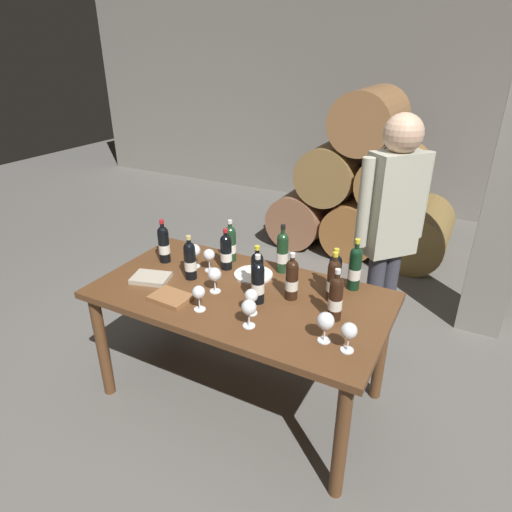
# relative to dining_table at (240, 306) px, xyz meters

# --- Properties ---
(ground_plane) EXTENTS (14.00, 14.00, 0.00)m
(ground_plane) POSITION_rel_dining_table_xyz_m (0.00, 0.00, -0.67)
(ground_plane) COLOR #66635E
(cellar_back_wall) EXTENTS (10.00, 0.24, 2.80)m
(cellar_back_wall) POSITION_rel_dining_table_xyz_m (0.00, 4.20, 0.73)
(cellar_back_wall) COLOR gray
(cellar_back_wall) RESTS_ON ground_plane
(barrel_stack) EXTENTS (1.86, 0.90, 1.69)m
(barrel_stack) POSITION_rel_dining_table_xyz_m (0.00, 2.60, -0.01)
(barrel_stack) COLOR #8D5E42
(barrel_stack) RESTS_ON ground_plane
(dining_table) EXTENTS (1.70, 0.90, 0.76)m
(dining_table) POSITION_rel_dining_table_xyz_m (0.00, 0.00, 0.00)
(dining_table) COLOR brown
(dining_table) RESTS_ON ground_plane
(wine_bottle_0) EXTENTS (0.07, 0.07, 0.29)m
(wine_bottle_0) POSITION_rel_dining_table_xyz_m (-0.64, 0.12, 0.22)
(wine_bottle_0) COLOR black
(wine_bottle_0) RESTS_ON dining_table
(wine_bottle_1) EXTENTS (0.07, 0.07, 0.29)m
(wine_bottle_1) POSITION_rel_dining_table_xyz_m (0.57, -0.00, 0.22)
(wine_bottle_1) COLOR black
(wine_bottle_1) RESTS_ON dining_table
(wine_bottle_2) EXTENTS (0.07, 0.07, 0.28)m
(wine_bottle_2) POSITION_rel_dining_table_xyz_m (0.29, 0.08, 0.21)
(wine_bottle_2) COLOR black
(wine_bottle_2) RESTS_ON dining_table
(wine_bottle_3) EXTENTS (0.07, 0.07, 0.29)m
(wine_bottle_3) POSITION_rel_dining_table_xyz_m (0.50, 0.18, 0.22)
(wine_bottle_3) COLOR black
(wine_bottle_3) RESTS_ON dining_table
(wine_bottle_4) EXTENTS (0.07, 0.07, 0.31)m
(wine_bottle_4) POSITION_rel_dining_table_xyz_m (0.56, 0.36, 0.23)
(wine_bottle_4) COLOR black
(wine_bottle_4) RESTS_ON dining_table
(wine_bottle_5) EXTENTS (0.07, 0.07, 0.28)m
(wine_bottle_5) POSITION_rel_dining_table_xyz_m (-0.26, 0.34, 0.22)
(wine_bottle_5) COLOR #19381E
(wine_bottle_5) RESTS_ON dining_table
(wine_bottle_6) EXTENTS (0.07, 0.07, 0.28)m
(wine_bottle_6) POSITION_rel_dining_table_xyz_m (-0.35, 0.01, 0.21)
(wine_bottle_6) COLOR black
(wine_bottle_6) RESTS_ON dining_table
(wine_bottle_7) EXTENTS (0.07, 0.07, 0.29)m
(wine_bottle_7) POSITION_rel_dining_table_xyz_m (0.14, -0.04, 0.22)
(wine_bottle_7) COLOR black
(wine_bottle_7) RESTS_ON dining_table
(wine_bottle_8) EXTENTS (0.07, 0.07, 0.27)m
(wine_bottle_8) POSITION_rel_dining_table_xyz_m (0.47, 0.27, 0.21)
(wine_bottle_8) COLOR black
(wine_bottle_8) RESTS_ON dining_table
(wine_bottle_9) EXTENTS (0.07, 0.07, 0.29)m
(wine_bottle_9) POSITION_rel_dining_table_xyz_m (0.08, 0.07, 0.22)
(wine_bottle_9) COLOR black
(wine_bottle_9) RESTS_ON dining_table
(wine_bottle_10) EXTENTS (0.07, 0.07, 0.27)m
(wine_bottle_10) POSITION_rel_dining_table_xyz_m (-0.23, 0.23, 0.21)
(wine_bottle_10) COLOR black
(wine_bottle_10) RESTS_ON dining_table
(wine_bottle_11) EXTENTS (0.07, 0.07, 0.31)m
(wine_bottle_11) POSITION_rel_dining_table_xyz_m (0.10, 0.36, 0.23)
(wine_bottle_11) COLOR #19381E
(wine_bottle_11) RESTS_ON dining_table
(wine_glass_0) EXTENTS (0.07, 0.07, 0.15)m
(wine_glass_0) POSITION_rel_dining_table_xyz_m (0.16, -0.16, 0.20)
(wine_glass_0) COLOR white
(wine_glass_0) RESTS_ON dining_table
(wine_glass_1) EXTENTS (0.07, 0.07, 0.14)m
(wine_glass_1) POSITION_rel_dining_table_xyz_m (-0.10, -0.26, 0.19)
(wine_glass_1) COLOR white
(wine_glass_1) RESTS_ON dining_table
(wine_glass_2) EXTENTS (0.08, 0.08, 0.15)m
(wine_glass_2) POSITION_rel_dining_table_xyz_m (0.71, -0.23, 0.20)
(wine_glass_2) COLOR white
(wine_glass_2) RESTS_ON dining_table
(wine_glass_3) EXTENTS (0.09, 0.09, 0.16)m
(wine_glass_3) POSITION_rel_dining_table_xyz_m (0.59, -0.21, 0.20)
(wine_glass_3) COLOR white
(wine_glass_3) RESTS_ON dining_table
(wine_glass_4) EXTENTS (0.08, 0.08, 0.16)m
(wine_glass_4) POSITION_rel_dining_table_xyz_m (-0.42, 0.15, 0.20)
(wine_glass_4) COLOR white
(wine_glass_4) RESTS_ON dining_table
(wine_glass_5) EXTENTS (0.07, 0.07, 0.15)m
(wine_glass_5) POSITION_rel_dining_table_xyz_m (-0.31, 0.15, 0.20)
(wine_glass_5) COLOR white
(wine_glass_5) RESTS_ON dining_table
(wine_glass_6) EXTENTS (0.08, 0.08, 0.15)m
(wine_glass_6) POSITION_rel_dining_table_xyz_m (-0.13, -0.06, 0.20)
(wine_glass_6) COLOR white
(wine_glass_6) RESTS_ON dining_table
(wine_glass_7) EXTENTS (0.08, 0.08, 0.15)m
(wine_glass_7) POSITION_rel_dining_table_xyz_m (0.21, -0.27, 0.20)
(wine_glass_7) COLOR white
(wine_glass_7) RESTS_ON dining_table
(tasting_notebook) EXTENTS (0.26, 0.22, 0.03)m
(tasting_notebook) POSITION_rel_dining_table_xyz_m (-0.55, -0.12, 0.11)
(tasting_notebook) COLOR #B2A893
(tasting_notebook) RESTS_ON dining_table
(leather_ledger) EXTENTS (0.23, 0.17, 0.03)m
(leather_ledger) POSITION_rel_dining_table_xyz_m (-0.30, -0.25, 0.11)
(leather_ledger) COLOR #936038
(leather_ledger) RESTS_ON dining_table
(serving_plate) EXTENTS (0.24, 0.24, 0.01)m
(serving_plate) POSITION_rel_dining_table_xyz_m (-0.03, 0.22, 0.10)
(serving_plate) COLOR white
(serving_plate) RESTS_ON dining_table
(sommelier_presenting) EXTENTS (0.35, 0.39, 1.72)m
(sommelier_presenting) POSITION_rel_dining_table_xyz_m (0.66, 0.75, 0.37)
(sommelier_presenting) COLOR #383842
(sommelier_presenting) RESTS_ON ground_plane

